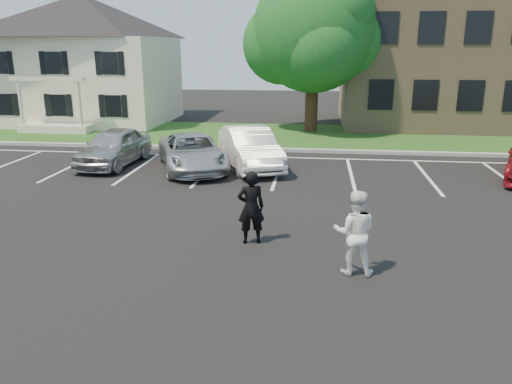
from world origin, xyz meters
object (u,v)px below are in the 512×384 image
(car_silver_west, at_px, (114,147))
(car_white_sedan, at_px, (250,148))
(man_black_suit, at_px, (251,207))
(car_silver_minivan, at_px, (192,152))
(house, at_px, (86,60))
(tree, at_px, (315,33))
(man_white_shirt, at_px, (355,232))

(car_silver_west, xyz_separation_m, car_white_sedan, (5.57, 0.21, 0.05))
(man_black_suit, xyz_separation_m, car_silver_minivan, (-3.29, 7.30, -0.22))
(man_black_suit, bearing_deg, house, -71.96)
(car_silver_minivan, relative_size, car_white_sedan, 1.02)
(house, bearing_deg, man_black_suit, -56.07)
(house, height_order, tree, tree)
(man_white_shirt, distance_m, car_white_sedan, 9.98)
(man_white_shirt, bearing_deg, tree, -83.76)
(house, xyz_separation_m, car_silver_west, (6.25, -11.49, -3.08))
(tree, height_order, man_white_shirt, tree)
(tree, distance_m, man_black_suit, 17.46)
(house, distance_m, man_white_shirt, 25.85)
(house, relative_size, car_silver_west, 2.34)
(man_white_shirt, bearing_deg, car_white_sedan, -66.79)
(car_silver_west, bearing_deg, car_silver_minivan, -2.63)
(car_silver_west, bearing_deg, man_black_suit, -45.12)
(car_white_sedan, bearing_deg, tree, 53.47)
(house, distance_m, tree, 14.47)
(car_silver_west, xyz_separation_m, car_silver_minivan, (3.37, -0.39, -0.06))
(tree, bearing_deg, car_silver_minivan, -115.63)
(man_black_suit, bearing_deg, car_silver_west, -65.01)
(house, height_order, man_white_shirt, house)
(man_black_suit, relative_size, car_silver_minivan, 0.37)
(tree, xyz_separation_m, car_silver_minivan, (-4.58, -9.55, -4.66))
(man_white_shirt, distance_m, car_silver_west, 12.86)
(house, bearing_deg, car_silver_minivan, -51.03)
(house, height_order, car_silver_west, house)
(man_black_suit, distance_m, car_silver_west, 10.17)
(house, relative_size, car_silver_minivan, 2.08)
(man_black_suit, bearing_deg, tree, -110.28)
(tree, bearing_deg, car_white_sedan, -104.90)
(car_white_sedan, bearing_deg, car_silver_west, 160.57)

